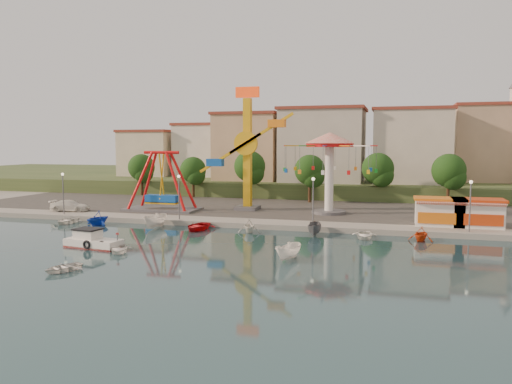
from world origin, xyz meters
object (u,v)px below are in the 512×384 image
(skiff, at_px, (288,252))
(wave_swinger, at_px, (330,154))
(cabin_motorboat, at_px, (92,242))
(rowboat_a, at_px, (119,249))
(kamikaze_tower, at_px, (250,153))
(van, at_px, (70,206))
(pirate_ship_ride, at_px, (162,182))

(skiff, bearing_deg, wave_swinger, 105.35)
(wave_swinger, distance_m, cabin_motorboat, 31.49)
(wave_swinger, xyz_separation_m, skiff, (-0.13, -24.22, -7.51))
(cabin_motorboat, distance_m, rowboat_a, 3.68)
(kamikaze_tower, xyz_separation_m, skiff, (10.58, -24.84, -7.67))
(kamikaze_tower, height_order, skiff, kamikaze_tower)
(rowboat_a, xyz_separation_m, van, (-18.35, 18.37, 1.01))
(rowboat_a, bearing_deg, kamikaze_tower, 52.50)
(rowboat_a, relative_size, skiff, 0.89)
(van, bearing_deg, wave_swinger, -89.24)
(pirate_ship_ride, xyz_separation_m, wave_swinger, (22.00, 3.01, 3.80))
(skiff, height_order, van, van)
(cabin_motorboat, bearing_deg, skiff, 7.64)
(cabin_motorboat, height_order, van, van)
(pirate_ship_ride, bearing_deg, skiff, -44.11)
(rowboat_a, bearing_deg, cabin_motorboat, 132.65)
(rowboat_a, distance_m, skiff, 15.04)
(skiff, bearing_deg, cabin_motorboat, -164.30)
(pirate_ship_ride, bearing_deg, van, -160.43)
(cabin_motorboat, bearing_deg, wave_swinger, 60.12)
(cabin_motorboat, bearing_deg, van, 138.55)
(cabin_motorboat, xyz_separation_m, rowboat_a, (3.46, -1.22, -0.18))
(cabin_motorboat, relative_size, rowboat_a, 1.78)
(kamikaze_tower, height_order, rowboat_a, kamikaze_tower)
(pirate_ship_ride, height_order, skiff, pirate_ship_ride)
(pirate_ship_ride, distance_m, rowboat_a, 23.83)
(skiff, relative_size, van, 0.70)
(cabin_motorboat, height_order, rowboat_a, cabin_motorboat)
(pirate_ship_ride, distance_m, skiff, 30.69)
(pirate_ship_ride, xyz_separation_m, skiff, (21.88, -21.21, -3.71))
(cabin_motorboat, bearing_deg, kamikaze_tower, 80.02)
(cabin_motorboat, distance_m, skiff, 18.45)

